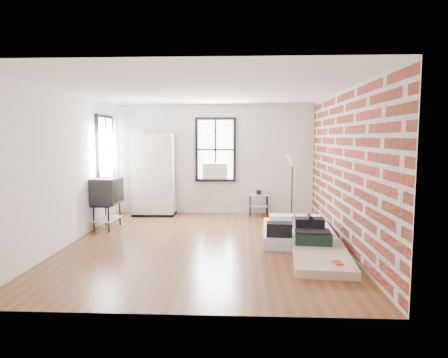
{
  "coord_description": "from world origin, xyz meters",
  "views": [
    {
      "loc": [
        0.69,
        -7.23,
        1.97
      ],
      "look_at": [
        0.34,
        0.3,
        1.18
      ],
      "focal_mm": 32.0,
      "sensor_mm": 36.0,
      "label": 1
    }
  ],
  "objects_px": {
    "wardrobe": "(154,175)",
    "side_table": "(259,199)",
    "tv_stand": "(107,193)",
    "mattress_main": "(297,232)",
    "floor_lamp": "(292,165)",
    "mattress_bare": "(319,252)"
  },
  "relations": [
    {
      "from": "wardrobe",
      "to": "side_table",
      "type": "distance_m",
      "value": 2.7
    },
    {
      "from": "side_table",
      "to": "tv_stand",
      "type": "height_order",
      "value": "tv_stand"
    },
    {
      "from": "mattress_main",
      "to": "floor_lamp",
      "type": "distance_m",
      "value": 2.03
    },
    {
      "from": "mattress_main",
      "to": "wardrobe",
      "type": "xyz_separation_m",
      "value": [
        -3.28,
        2.3,
        0.87
      ]
    },
    {
      "from": "wardrobe",
      "to": "tv_stand",
      "type": "xyz_separation_m",
      "value": [
        -0.68,
        -1.55,
        -0.24
      ]
    },
    {
      "from": "mattress_bare",
      "to": "side_table",
      "type": "bearing_deg",
      "value": 108.33
    },
    {
      "from": "wardrobe",
      "to": "side_table",
      "type": "bearing_deg",
      "value": 0.47
    },
    {
      "from": "mattress_bare",
      "to": "tv_stand",
      "type": "bearing_deg",
      "value": 159.8
    },
    {
      "from": "mattress_bare",
      "to": "tv_stand",
      "type": "xyz_separation_m",
      "value": [
        -4.16,
        1.96,
        0.68
      ]
    },
    {
      "from": "floor_lamp",
      "to": "tv_stand",
      "type": "relative_size",
      "value": 1.43
    },
    {
      "from": "mattress_main",
      "to": "side_table",
      "type": "bearing_deg",
      "value": 108.61
    },
    {
      "from": "mattress_main",
      "to": "floor_lamp",
      "type": "bearing_deg",
      "value": 90.18
    },
    {
      "from": "mattress_main",
      "to": "tv_stand",
      "type": "bearing_deg",
      "value": 172.58
    },
    {
      "from": "mattress_bare",
      "to": "wardrobe",
      "type": "relative_size",
      "value": 0.85
    },
    {
      "from": "mattress_main",
      "to": "side_table",
      "type": "height_order",
      "value": "side_table"
    },
    {
      "from": "tv_stand",
      "to": "mattress_bare",
      "type": "bearing_deg",
      "value": -22.1
    },
    {
      "from": "wardrobe",
      "to": "side_table",
      "type": "relative_size",
      "value": 3.24
    },
    {
      "from": "wardrobe",
      "to": "tv_stand",
      "type": "relative_size",
      "value": 1.89
    },
    {
      "from": "side_table",
      "to": "tv_stand",
      "type": "bearing_deg",
      "value": -154.02
    },
    {
      "from": "mattress_main",
      "to": "side_table",
      "type": "distance_m",
      "value": 2.47
    },
    {
      "from": "wardrobe",
      "to": "tv_stand",
      "type": "bearing_deg",
      "value": -114.79
    },
    {
      "from": "mattress_bare",
      "to": "side_table",
      "type": "xyz_separation_m",
      "value": [
        -0.84,
        3.58,
        0.32
      ]
    }
  ]
}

